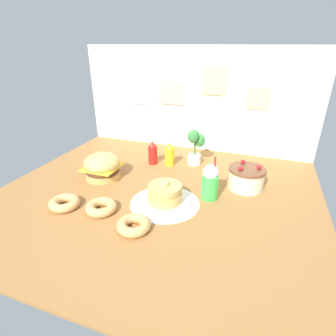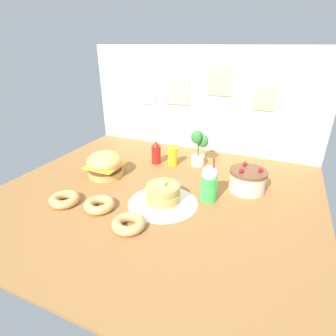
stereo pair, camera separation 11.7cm
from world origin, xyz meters
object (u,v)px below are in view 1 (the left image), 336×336
(donut_chocolate, at_px, (101,207))
(donut_vanilla, at_px, (134,225))
(ketchup_bottle, at_px, (153,153))
(mustard_bottle, at_px, (170,155))
(cream_soda_cup, at_px, (210,182))
(pancake_stack, at_px, (165,195))
(burger, at_px, (102,166))
(donut_pink_glaze, at_px, (64,203))
(potted_plant, at_px, (195,146))
(layer_cake, at_px, (246,178))

(donut_chocolate, height_order, donut_vanilla, same)
(donut_vanilla, bearing_deg, ketchup_bottle, 106.06)
(mustard_bottle, bearing_deg, cream_soda_cup, -44.06)
(pancake_stack, height_order, donut_chocolate, pancake_stack)
(burger, xyz_separation_m, pancake_stack, (0.62, -0.20, -0.04))
(burger, xyz_separation_m, donut_pink_glaze, (-0.00, -0.47, -0.07))
(cream_soda_cup, bearing_deg, potted_plant, 114.82)
(mustard_bottle, bearing_deg, ketchup_bottle, -172.65)
(burger, bearing_deg, pancake_stack, -18.16)
(potted_plant, bearing_deg, mustard_bottle, -154.45)
(donut_chocolate, xyz_separation_m, potted_plant, (0.38, 0.95, 0.15))
(pancake_stack, height_order, potted_plant, potted_plant)
(pancake_stack, xyz_separation_m, donut_chocolate, (-0.36, -0.23, -0.03))
(pancake_stack, bearing_deg, donut_chocolate, -147.16)
(ketchup_bottle, xyz_separation_m, mustard_bottle, (0.16, 0.02, 0.00))
(donut_vanilla, relative_size, potted_plant, 0.61)
(ketchup_bottle, distance_m, donut_vanilla, 0.97)
(pancake_stack, bearing_deg, potted_plant, 88.24)
(cream_soda_cup, bearing_deg, burger, 178.21)
(pancake_stack, distance_m, donut_vanilla, 0.34)
(ketchup_bottle, relative_size, donut_chocolate, 1.08)
(layer_cake, bearing_deg, ketchup_bottle, 167.97)
(cream_soda_cup, xyz_separation_m, potted_plant, (-0.25, 0.54, 0.05))
(ketchup_bottle, relative_size, mustard_bottle, 1.00)
(layer_cake, relative_size, donut_vanilla, 1.34)
(donut_pink_glaze, bearing_deg, cream_soda_cup, 26.57)
(pancake_stack, distance_m, layer_cake, 0.65)
(donut_vanilla, bearing_deg, cream_soda_cup, 55.67)
(ketchup_bottle, bearing_deg, mustard_bottle, 7.35)
(burger, distance_m, mustard_bottle, 0.60)
(burger, relative_size, ketchup_bottle, 1.33)
(layer_cake, height_order, donut_pink_glaze, layer_cake)
(mustard_bottle, distance_m, potted_plant, 0.24)
(ketchup_bottle, bearing_deg, potted_plant, 18.17)
(donut_pink_glaze, height_order, donut_vanilla, same)
(layer_cake, xyz_separation_m, mustard_bottle, (-0.69, 0.20, 0.02))
(potted_plant, bearing_deg, burger, -141.22)
(donut_pink_glaze, relative_size, donut_vanilla, 1.00)
(cream_soda_cup, xyz_separation_m, donut_vanilla, (-0.35, -0.51, -0.10))
(donut_vanilla, bearing_deg, donut_pink_glaze, 173.83)
(cream_soda_cup, bearing_deg, donut_chocolate, -147.23)
(mustard_bottle, bearing_deg, donut_chocolate, -101.63)
(donut_chocolate, bearing_deg, donut_vanilla, -19.01)
(mustard_bottle, height_order, donut_pink_glaze, mustard_bottle)
(pancake_stack, height_order, cream_soda_cup, cream_soda_cup)
(burger, distance_m, pancake_stack, 0.65)
(layer_cake, relative_size, mustard_bottle, 1.25)
(ketchup_bottle, distance_m, cream_soda_cup, 0.74)
(layer_cake, bearing_deg, donut_chocolate, -142.92)
(burger, bearing_deg, mustard_bottle, 43.79)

